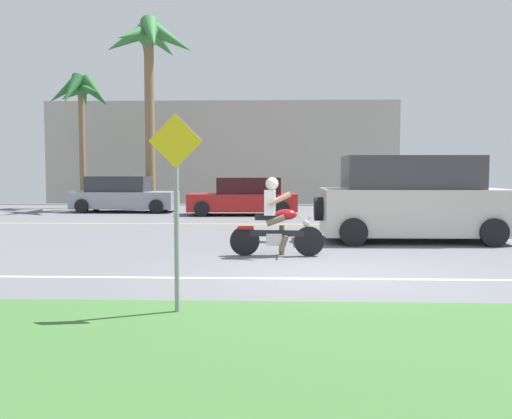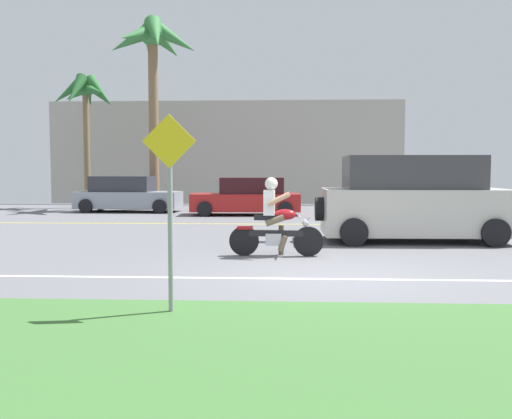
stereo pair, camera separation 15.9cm
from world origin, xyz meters
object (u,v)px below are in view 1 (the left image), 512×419
object	(u,v)px
suv_nearby	(412,200)
parked_car_0	(123,195)
parked_car_1	(244,197)
palm_tree_0	(149,50)
street_sign	(176,194)
motorcyclist	(276,223)
palm_tree_1	(81,97)

from	to	relation	value
suv_nearby	parked_car_0	distance (m)	13.15
parked_car_1	palm_tree_0	size ratio (longest dim) A/B	0.51
parked_car_0	street_sign	distance (m)	16.98
suv_nearby	parked_car_1	size ratio (longest dim) A/B	1.09
motorcyclist	parked_car_0	distance (m)	13.09
motorcyclist	parked_car_1	world-z (taller)	motorcyclist
suv_nearby	street_sign	world-z (taller)	street_sign
parked_car_0	parked_car_1	bearing A→B (deg)	-14.80
palm_tree_0	palm_tree_1	world-z (taller)	palm_tree_0
parked_car_0	street_sign	bearing A→B (deg)	-72.43
suv_nearby	parked_car_1	world-z (taller)	suv_nearby
parked_car_0	palm_tree_1	size ratio (longest dim) A/B	0.71
parked_car_0	parked_car_1	distance (m)	5.23
motorcyclist	palm_tree_1	bearing A→B (deg)	122.24
parked_car_1	street_sign	size ratio (longest dim) A/B	1.77
suv_nearby	palm_tree_0	bearing A→B (deg)	129.76
suv_nearby	parked_car_1	bearing A→B (deg)	120.29
suv_nearby	street_sign	bearing A→B (deg)	-121.84
palm_tree_0	palm_tree_1	distance (m)	3.88
motorcyclist	street_sign	bearing A→B (deg)	-103.86
suv_nearby	palm_tree_0	size ratio (longest dim) A/B	0.55
suv_nearby	palm_tree_0	xyz separation A→B (m)	(-8.75, 10.52, 5.86)
street_sign	parked_car_1	bearing A→B (deg)	90.25
motorcyclist	palm_tree_1	distance (m)	16.98
motorcyclist	parked_car_1	distance (m)	10.22
parked_car_1	street_sign	bearing A→B (deg)	-89.75
motorcyclist	parked_car_0	world-z (taller)	motorcyclist
parked_car_1	palm_tree_0	bearing A→B (deg)	146.44
suv_nearby	parked_car_0	size ratio (longest dim) A/B	1.08
motorcyclist	street_sign	xyz separation A→B (m)	(-1.16, -4.68, 0.78)
motorcyclist	palm_tree_0	size ratio (longest dim) A/B	0.23
parked_car_1	palm_tree_0	xyz separation A→B (m)	(-4.25, 2.82, 6.18)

